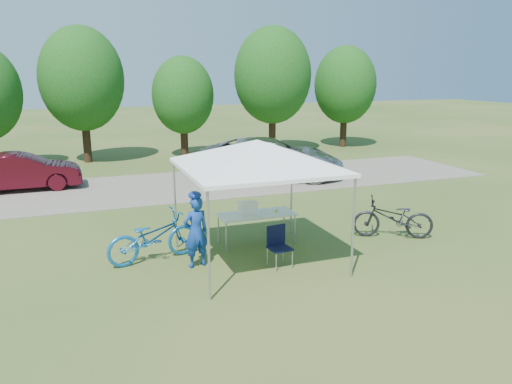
% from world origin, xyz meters
% --- Properties ---
extents(ground, '(100.00, 100.00, 0.00)m').
position_xyz_m(ground, '(0.00, 0.00, 0.00)').
color(ground, '#2D5119').
rests_on(ground, ground).
extents(gravel_strip, '(24.00, 5.00, 0.02)m').
position_xyz_m(gravel_strip, '(0.00, 8.00, 0.01)').
color(gravel_strip, gray).
rests_on(gravel_strip, ground).
extents(canopy, '(4.53, 4.53, 3.00)m').
position_xyz_m(canopy, '(0.00, 0.00, 2.65)').
color(canopy, '#A5A5AA').
rests_on(canopy, ground).
extents(treeline, '(24.89, 4.28, 6.30)m').
position_xyz_m(treeline, '(-0.29, 14.05, 3.53)').
color(treeline, '#382314').
rests_on(treeline, ground).
extents(folding_table, '(1.86, 0.77, 0.76)m').
position_xyz_m(folding_table, '(0.41, 1.12, 0.72)').
color(folding_table, white).
rests_on(folding_table, ground).
extents(folding_chair, '(0.50, 0.51, 0.88)m').
position_xyz_m(folding_chair, '(0.35, -0.36, 0.52)').
color(folding_chair, black).
rests_on(folding_chair, ground).
extents(cooler, '(0.43, 0.30, 0.31)m').
position_xyz_m(cooler, '(0.18, 1.12, 0.92)').
color(cooler, white).
rests_on(cooler, folding_table).
extents(ice_cream_cup, '(0.07, 0.07, 0.05)m').
position_xyz_m(ice_cream_cup, '(0.91, 1.07, 0.79)').
color(ice_cream_cup, '#B0C52E').
rests_on(ice_cream_cup, folding_table).
extents(cyclist, '(0.64, 0.49, 1.56)m').
position_xyz_m(cyclist, '(-1.33, 0.20, 0.78)').
color(cyclist, '#123895').
rests_on(cyclist, ground).
extents(bike_blue, '(2.21, 1.17, 1.11)m').
position_xyz_m(bike_blue, '(-2.14, 0.86, 0.55)').
color(bike_blue, '#1464B1').
rests_on(bike_blue, ground).
extents(bike_dark, '(2.09, 1.53, 1.05)m').
position_xyz_m(bike_dark, '(3.79, 0.32, 0.52)').
color(bike_dark, black).
rests_on(bike_dark, ground).
extents(minivan, '(6.23, 4.41, 1.58)m').
position_xyz_m(minivan, '(3.55, 8.02, 0.81)').
color(minivan, '#B6B5B1').
rests_on(minivan, gravel_strip).
extents(sedan, '(3.99, 1.43, 1.31)m').
position_xyz_m(sedan, '(-5.40, 9.24, 0.68)').
color(sedan, '#460B16').
rests_on(sedan, gravel_strip).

